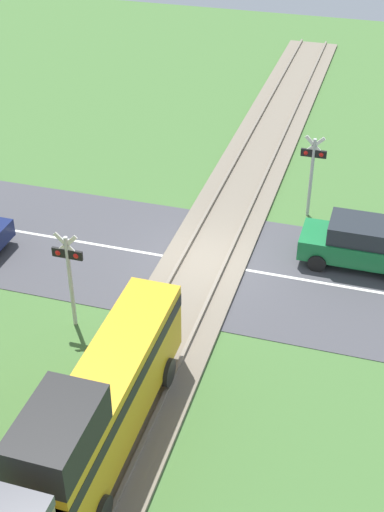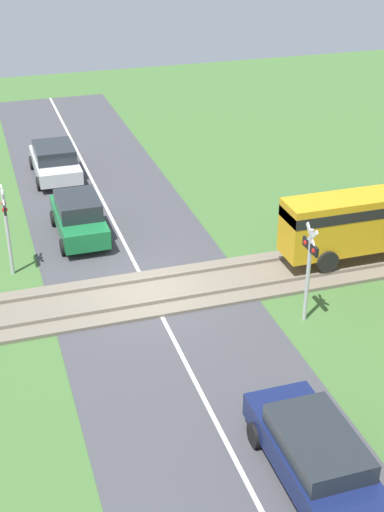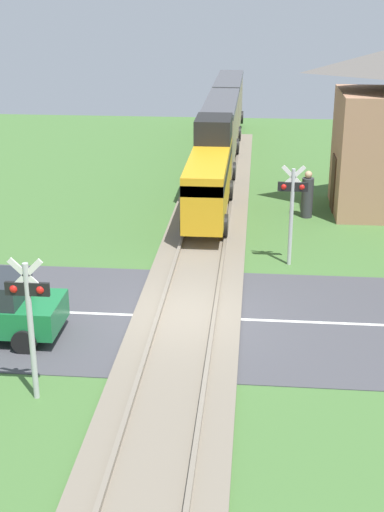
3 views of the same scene
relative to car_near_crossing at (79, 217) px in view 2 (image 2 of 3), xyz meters
name	(u,v)px [view 2 (image 2 of 3)]	position (x,y,z in m)	size (l,w,h in m)	color
ground_plane	(151,295)	(4.87, 1.44, -0.82)	(60.00, 60.00, 0.00)	#426B33
road_surface	(151,295)	(4.87, 1.44, -0.81)	(48.00, 6.40, 0.02)	#424247
track_bed	(151,293)	(4.87, 1.44, -0.75)	(2.80, 48.00, 0.24)	#756B5B
car_near_crossing	(79,217)	(0.00, 0.00, 0.00)	(3.87, 1.79, 1.59)	#197038
car_far_side	(317,456)	(13.70, 2.88, -0.07)	(4.54, 1.84, 1.39)	#141E4C
car_behind_queue	(55,161)	(-6.28, 0.00, -0.05)	(4.08, 2.00, 1.47)	silver
crossing_signal_west_approach	(6,220)	(2.09, -2.65, 1.19)	(0.90, 0.18, 3.14)	#B7B7B7
crossing_signal_east_approach	(309,261)	(7.64, 5.53, 1.19)	(0.90, 0.18, 3.14)	#B7B7B7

